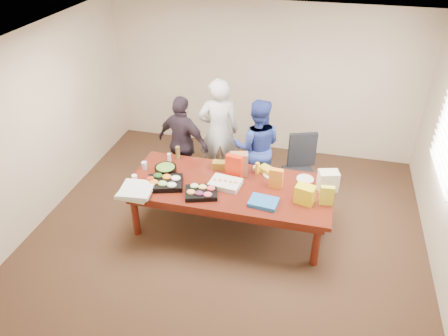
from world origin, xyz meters
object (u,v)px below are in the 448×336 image
(sheet_cake, at_px, (225,183))
(conference_table, at_px, (230,207))
(person_center, at_px, (218,132))
(person_right, at_px, (257,147))
(salad_bowl, at_px, (166,170))
(office_chair, at_px, (299,171))

(sheet_cake, bearing_deg, conference_table, 33.73)
(person_center, xyz_separation_m, sheet_cake, (0.42, -1.23, -0.12))
(person_right, bearing_deg, conference_table, 71.58)
(conference_table, xyz_separation_m, salad_bowl, (-0.96, 0.08, 0.43))
(conference_table, distance_m, salad_bowl, 1.05)
(conference_table, xyz_separation_m, person_right, (0.18, 1.06, 0.42))
(person_center, xyz_separation_m, person_right, (0.66, -0.14, -0.11))
(person_right, height_order, sheet_cake, person_right)
(person_center, relative_size, sheet_cake, 4.37)
(office_chair, distance_m, person_right, 0.76)
(person_center, height_order, salad_bowl, person_center)
(sheet_cake, height_order, salad_bowl, salad_bowl)
(conference_table, xyz_separation_m, person_center, (-0.47, 1.20, 0.53))
(office_chair, height_order, person_center, person_center)
(person_center, bearing_deg, sheet_cake, 90.12)
(office_chair, height_order, sheet_cake, office_chair)
(office_chair, xyz_separation_m, sheet_cake, (-0.94, -0.98, 0.27))
(conference_table, height_order, sheet_cake, sheet_cake)
(person_right, bearing_deg, office_chair, 162.04)
(conference_table, distance_m, person_center, 1.40)
(office_chair, xyz_separation_m, salad_bowl, (-1.84, -0.87, 0.29))
(conference_table, xyz_separation_m, sheet_cake, (-0.06, -0.03, 0.41))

